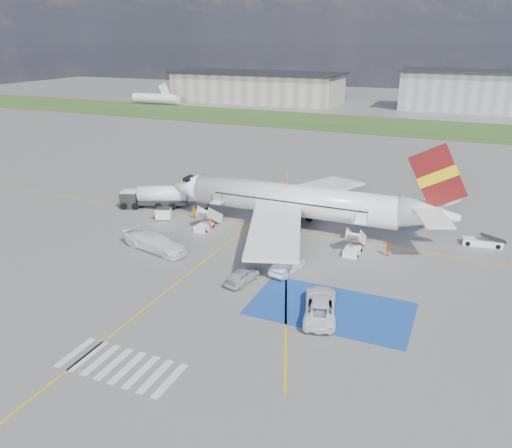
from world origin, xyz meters
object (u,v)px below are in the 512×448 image
object	(u,v)px
belt_loader	(483,242)
car_silver_b	(287,266)
airliner	(304,202)
fuel_tanker	(155,198)
car_silver_a	(242,276)
van_white_b	(155,240)
gpu_cart	(163,214)
van_white_a	(320,303)

from	to	relation	value
belt_loader	car_silver_b	distance (m)	23.86
airliner	car_silver_b	distance (m)	13.33
fuel_tanker	car_silver_b	distance (m)	26.94
fuel_tanker	car_silver_a	size ratio (longest dim) A/B	2.18
van_white_b	gpu_cart	bearing A→B (deg)	40.78
gpu_cart	van_white_a	bearing A→B (deg)	-51.59
belt_loader	car_silver_b	xyz separation A→B (m)	(-18.07, -15.58, 0.42)
gpu_cart	car_silver_a	xyz separation A→B (m)	(16.89, -12.02, -0.00)
fuel_tanker	gpu_cart	size ratio (longest dim) A/B	4.14
gpu_cart	car_silver_b	world-z (taller)	gpu_cart
car_silver_a	car_silver_b	distance (m)	5.01
car_silver_a	van_white_b	size ratio (longest dim) A/B	0.68
fuel_tanker	belt_loader	bearing A→B (deg)	-17.98
airliner	fuel_tanker	distance (m)	21.64
airliner	fuel_tanker	size ratio (longest dim) A/B	3.95
gpu_cart	belt_loader	distance (m)	38.92
airliner	van_white_a	xyz separation A→B (m)	(7.85, -19.18, -2.32)
car_silver_a	car_silver_b	world-z (taller)	car_silver_b
van_white_a	belt_loader	bearing A→B (deg)	-135.24
airliner	gpu_cart	xyz separation A→B (m)	(-17.60, -4.61, -2.66)
fuel_tanker	gpu_cart	distance (m)	5.55
van_white_a	fuel_tanker	bearing A→B (deg)	-47.17
van_white_b	fuel_tanker	bearing A→B (deg)	47.00
car_silver_b	van_white_a	bearing A→B (deg)	141.18
van_white_b	van_white_a	bearing A→B (deg)	-93.09
belt_loader	van_white_b	world-z (taller)	van_white_b
airliner	van_white_b	distance (m)	18.69
airliner	van_white_a	bearing A→B (deg)	-67.73
belt_loader	gpu_cart	bearing A→B (deg)	-176.04
gpu_cart	car_silver_a	world-z (taller)	gpu_cart
belt_loader	van_white_a	distance (m)	25.39
fuel_tanker	van_white_b	distance (m)	15.20
airliner	gpu_cart	bearing A→B (deg)	-165.33
fuel_tanker	car_silver_b	xyz separation A→B (m)	(24.07, -12.08, -0.55)
van_white_b	airliner	bearing A→B (deg)	-31.59
belt_loader	van_white_a	world-z (taller)	van_white_a
car_silver_b	fuel_tanker	bearing A→B (deg)	-15.30
car_silver_b	van_white_b	bearing A→B (deg)	13.09
airliner	belt_loader	size ratio (longest dim) A/B	7.83
belt_loader	van_white_b	distance (m)	37.23
car_silver_a	car_silver_b	size ratio (longest dim) A/B	0.93
fuel_tanker	gpu_cart	bearing A→B (deg)	-67.27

